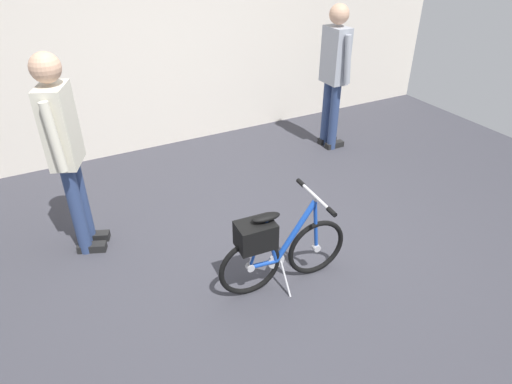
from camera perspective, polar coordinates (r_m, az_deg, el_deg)
The scene contains 5 objects.
ground_plane at distance 3.89m, azimuth 1.67°, elevation -8.27°, with size 8.14×8.14×0.00m, color #38383F.
back_wall at distance 5.52m, azimuth -12.57°, elevation 21.41°, with size 8.14×0.10×3.17m, color silver.
folding_bike_foreground at distance 3.39m, azimuth 2.53°, elevation -7.08°, with size 1.08×0.53×0.76m.
visitor_near_wall at distance 3.79m, azimuth -23.24°, elevation 5.47°, with size 0.36×0.50×1.70m.
visitor_browsing at distance 5.50m, azimuth 9.99°, elevation 15.19°, with size 0.28×0.54×1.71m.
Camera 1 is at (-1.49, -2.59, 2.48)m, focal length 31.30 mm.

